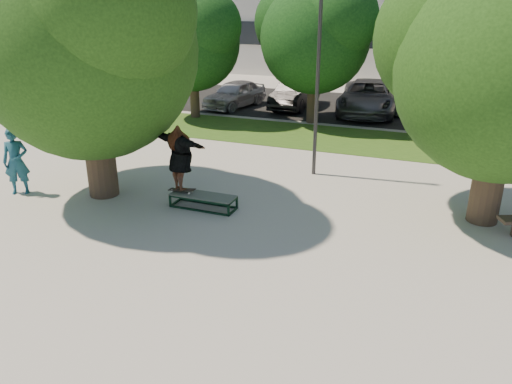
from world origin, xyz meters
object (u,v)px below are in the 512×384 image
at_px(bystander, 16,161).
at_px(car_grey, 368,97).
at_px(tree_right, 506,57).
at_px(grind_box, 203,201).
at_px(car_silver_a, 235,94).
at_px(tree_left, 86,36).
at_px(car_silver_b, 401,96).
at_px(car_dark, 295,94).
at_px(lamppost, 318,76).

distance_m(bystander, car_grey, 16.54).
xyz_separation_m(tree_right, grind_box, (-6.97, -1.92, -3.90)).
height_order(bystander, car_silver_a, bystander).
height_order(tree_left, car_silver_a, tree_left).
bearing_deg(car_silver_b, car_dark, -161.95).
height_order(car_silver_a, car_grey, car_grey).
bearing_deg(car_grey, grind_box, -104.56).
bearing_deg(car_silver_a, tree_left, -72.25).
relative_size(tree_left, car_silver_b, 1.49).
bearing_deg(car_dark, tree_right, -53.51).
distance_m(tree_right, car_silver_b, 14.27).
relative_size(car_dark, car_grey, 0.76).
xyz_separation_m(lamppost, car_silver_b, (1.44, 11.50, -2.46)).
xyz_separation_m(grind_box, car_dark, (-1.65, 13.71, 0.54)).
xyz_separation_m(bystander, car_dark, (3.85, 14.67, -0.24)).
relative_size(grind_box, car_dark, 0.41).
relative_size(lamppost, car_dark, 1.38).
relative_size(tree_left, car_silver_a, 1.74).
xyz_separation_m(tree_left, grind_box, (3.24, 0.07, -4.23)).
height_order(lamppost, car_silver_a, lamppost).
xyz_separation_m(lamppost, grind_box, (-2.06, -3.84, -2.96)).
xyz_separation_m(tree_left, lamppost, (5.29, 3.91, -1.27)).
distance_m(bystander, car_dark, 15.17).
relative_size(car_grey, car_silver_b, 1.21).
bearing_deg(lamppost, car_silver_a, 127.00).
bearing_deg(car_silver_a, tree_right, -31.31).
bearing_deg(car_dark, tree_left, -96.26).
height_order(grind_box, bystander, bystander).
distance_m(car_silver_a, car_dark, 3.13).
xyz_separation_m(tree_left, tree_right, (10.21, 1.99, -0.33)).
distance_m(car_silver_a, car_grey, 6.78).
relative_size(lamppost, grind_box, 3.39).
relative_size(car_silver_a, car_grey, 0.71).
bearing_deg(car_grey, tree_right, -73.44).
bearing_deg(car_silver_b, grind_box, -102.33).
relative_size(grind_box, car_grey, 0.31).
bearing_deg(car_dark, grind_box, -82.83).
relative_size(grind_box, car_silver_b, 0.38).
distance_m(tree_left, car_grey, 15.23).
bearing_deg(car_dark, car_grey, 0.65).
height_order(tree_left, car_silver_b, tree_left).
bearing_deg(grind_box, car_silver_b, 77.16).
height_order(grind_box, car_silver_a, car_silver_a).
bearing_deg(tree_right, car_silver_b, 104.53).
distance_m(tree_left, tree_right, 10.41).
height_order(tree_right, car_grey, tree_right).
height_order(tree_right, lamppost, tree_right).
xyz_separation_m(lamppost, car_grey, (0.03, 9.90, -2.35)).
relative_size(lamppost, bystander, 3.14).
height_order(tree_right, car_dark, tree_right).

